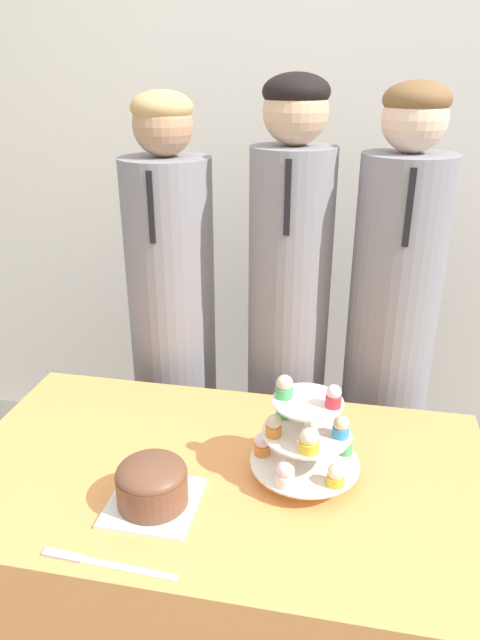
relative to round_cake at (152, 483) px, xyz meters
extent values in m
cube|color=silver|center=(0.13, 1.46, 0.54)|extent=(9.00, 0.06, 2.70)
cube|color=#EF9951|center=(0.13, 0.16, -0.43)|extent=(1.36, 0.78, 0.74)
cube|color=white|center=(0.00, 0.00, -0.06)|extent=(0.21, 0.21, 0.01)
cylinder|color=brown|center=(0.00, 0.00, -0.01)|extent=(0.17, 0.17, 0.08)
ellipsoid|color=brown|center=(0.00, 0.00, 0.03)|extent=(0.16, 0.16, 0.06)
cube|color=silver|center=(0.01, -0.19, -0.06)|extent=(0.21, 0.02, 0.00)
cube|color=#B2B2B7|center=(-0.13, -0.19, -0.06)|extent=(0.09, 0.02, 0.01)
cylinder|color=silver|center=(0.34, 0.17, 0.05)|extent=(0.02, 0.02, 0.22)
cylinder|color=silver|center=(0.34, 0.17, -0.02)|extent=(0.27, 0.27, 0.01)
cylinder|color=silver|center=(0.34, 0.17, 0.07)|extent=(0.21, 0.21, 0.01)
cylinder|color=silver|center=(0.34, 0.17, 0.15)|extent=(0.17, 0.17, 0.01)
cylinder|color=#E5333D|center=(0.31, 0.28, 0.00)|extent=(0.05, 0.05, 0.03)
sphere|color=beige|center=(0.31, 0.28, 0.02)|extent=(0.04, 0.04, 0.04)
cylinder|color=orange|center=(0.23, 0.18, 0.00)|extent=(0.04, 0.04, 0.03)
sphere|color=silver|center=(0.23, 0.18, 0.02)|extent=(0.04, 0.04, 0.04)
cylinder|color=white|center=(0.30, 0.07, 0.00)|extent=(0.05, 0.05, 0.03)
sphere|color=silver|center=(0.30, 0.07, 0.03)|extent=(0.04, 0.04, 0.04)
cylinder|color=yellow|center=(0.41, 0.10, 0.00)|extent=(0.04, 0.04, 0.02)
sphere|color=#F4E5C6|center=(0.41, 0.10, 0.02)|extent=(0.04, 0.04, 0.04)
cylinder|color=#4CB766|center=(0.43, 0.23, 0.00)|extent=(0.04, 0.04, 0.03)
sphere|color=beige|center=(0.43, 0.23, 0.02)|extent=(0.04, 0.04, 0.04)
cylinder|color=#4CB766|center=(0.27, 0.23, 0.08)|extent=(0.04, 0.04, 0.03)
sphere|color=beige|center=(0.27, 0.23, 0.11)|extent=(0.04, 0.04, 0.04)
cylinder|color=orange|center=(0.26, 0.14, 0.08)|extent=(0.04, 0.04, 0.03)
sphere|color=beige|center=(0.26, 0.14, 0.11)|extent=(0.04, 0.04, 0.04)
cylinder|color=yellow|center=(0.35, 0.10, 0.08)|extent=(0.05, 0.05, 0.03)
sphere|color=#F4E5C6|center=(0.35, 0.10, 0.11)|extent=(0.05, 0.05, 0.05)
cylinder|color=#3893DB|center=(0.42, 0.17, 0.08)|extent=(0.04, 0.04, 0.02)
sphere|color=beige|center=(0.42, 0.17, 0.11)|extent=(0.04, 0.04, 0.04)
cylinder|color=pink|center=(0.36, 0.25, 0.09)|extent=(0.04, 0.04, 0.03)
sphere|color=beige|center=(0.36, 0.25, 0.11)|extent=(0.04, 0.04, 0.04)
cylinder|color=#4CB766|center=(0.28, 0.18, 0.17)|extent=(0.04, 0.04, 0.03)
sphere|color=beige|center=(0.28, 0.18, 0.19)|extent=(0.04, 0.04, 0.04)
cylinder|color=#E5333D|center=(0.39, 0.16, 0.17)|extent=(0.04, 0.04, 0.03)
sphere|color=silver|center=(0.39, 0.16, 0.20)|extent=(0.04, 0.04, 0.04)
cylinder|color=gray|center=(-0.19, 0.79, -0.09)|extent=(0.30, 0.30, 1.43)
sphere|color=tan|center=(-0.19, 0.79, 0.72)|extent=(0.19, 0.19, 0.19)
ellipsoid|color=tan|center=(-0.19, 0.79, 0.77)|extent=(0.19, 0.19, 0.10)
cube|color=black|center=(-0.19, 0.64, 0.49)|extent=(0.02, 0.01, 0.22)
cylinder|color=gray|center=(0.22, 0.79, -0.07)|extent=(0.27, 0.27, 1.47)
sphere|color=#D6AD89|center=(0.22, 0.79, 0.76)|extent=(0.20, 0.20, 0.20)
ellipsoid|color=black|center=(0.22, 0.79, 0.82)|extent=(0.20, 0.20, 0.11)
cube|color=black|center=(0.22, 0.65, 0.54)|extent=(0.02, 0.01, 0.22)
cylinder|color=gray|center=(0.56, 0.79, -0.08)|extent=(0.29, 0.29, 1.46)
sphere|color=beige|center=(0.56, 0.79, 0.75)|extent=(0.19, 0.19, 0.19)
ellipsoid|color=brown|center=(0.56, 0.79, 0.80)|extent=(0.19, 0.19, 0.10)
cube|color=black|center=(0.56, 0.64, 0.52)|extent=(0.02, 0.01, 0.22)
camera|label=1|loc=(0.40, -0.99, 0.87)|focal=32.00mm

